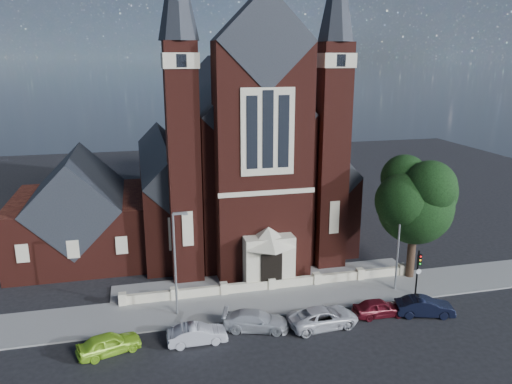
# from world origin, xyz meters

# --- Properties ---
(ground) EXTENTS (120.00, 120.00, 0.00)m
(ground) POSITION_xyz_m (0.00, 15.00, 0.00)
(ground) COLOR black
(ground) RESTS_ON ground
(pavement_strip) EXTENTS (60.00, 5.00, 0.12)m
(pavement_strip) POSITION_xyz_m (0.00, 4.50, 0.00)
(pavement_strip) COLOR gray
(pavement_strip) RESTS_ON ground
(forecourt_paving) EXTENTS (26.00, 3.00, 0.14)m
(forecourt_paving) POSITION_xyz_m (0.00, 8.50, 0.00)
(forecourt_paving) COLOR gray
(forecourt_paving) RESTS_ON ground
(forecourt_wall) EXTENTS (24.00, 0.40, 0.90)m
(forecourt_wall) POSITION_xyz_m (0.00, 6.50, 0.00)
(forecourt_wall) COLOR #BFB798
(forecourt_wall) RESTS_ON ground
(church) EXTENTS (20.01, 34.90, 29.20)m
(church) POSITION_xyz_m (-0.00, 22.94, 8.19)
(church) COLOR #441812
(church) RESTS_ON ground
(parish_hall) EXTENTS (12.00, 12.20, 10.24)m
(parish_hall) POSITION_xyz_m (-16.00, 18.00, 4.01)
(parish_hall) COLOR #441812
(parish_hall) RESTS_ON ground
(street_tree) EXTENTS (6.40, 6.60, 10.70)m
(street_tree) POSITION_xyz_m (12.60, 5.71, 6.96)
(street_tree) COLOR black
(street_tree) RESTS_ON ground
(street_lamp_left) EXTENTS (1.16, 0.22, 8.09)m
(street_lamp_left) POSITION_xyz_m (-7.91, 4.00, 4.60)
(street_lamp_left) COLOR gray
(street_lamp_left) RESTS_ON ground
(street_lamp_right) EXTENTS (1.16, 0.22, 8.09)m
(street_lamp_right) POSITION_xyz_m (10.09, 4.00, 4.60)
(street_lamp_right) COLOR gray
(street_lamp_right) RESTS_ON ground
(traffic_signal) EXTENTS (0.28, 0.42, 4.00)m
(traffic_signal) POSITION_xyz_m (11.00, 2.43, 2.58)
(traffic_signal) COLOR black
(traffic_signal) RESTS_ON ground
(car_lime_van) EXTENTS (4.42, 2.83, 1.40)m
(car_lime_van) POSITION_xyz_m (-12.74, 0.04, 0.70)
(car_lime_van) COLOR #97D22A
(car_lime_van) RESTS_ON ground
(car_silver_a) EXTENTS (4.06, 1.49, 1.33)m
(car_silver_a) POSITION_xyz_m (-7.00, -0.12, 0.66)
(car_silver_a) COLOR #B0B1B8
(car_silver_a) RESTS_ON ground
(car_silver_b) EXTENTS (5.09, 3.29, 1.37)m
(car_silver_b) POSITION_xyz_m (-2.72, 0.66, 0.69)
(car_silver_b) COLOR #B1B5B9
(car_silver_b) RESTS_ON ground
(car_white_suv) EXTENTS (5.32, 2.79, 1.43)m
(car_white_suv) POSITION_xyz_m (2.07, -0.07, 0.71)
(car_white_suv) COLOR silver
(car_white_suv) RESTS_ON ground
(car_dark_red) EXTENTS (3.95, 1.67, 1.33)m
(car_dark_red) POSITION_xyz_m (6.69, 0.38, 0.67)
(car_dark_red) COLOR #580F19
(car_dark_red) RESTS_ON ground
(car_navy) EXTENTS (4.54, 2.56, 1.42)m
(car_navy) POSITION_xyz_m (10.04, -0.35, 0.71)
(car_navy) COLOR black
(car_navy) RESTS_ON ground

